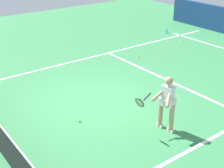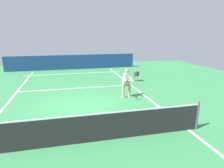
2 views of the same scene
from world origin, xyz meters
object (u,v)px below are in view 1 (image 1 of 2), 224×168
at_px(tennis_player, 166,102).
at_px(tennis_ball_mid, 80,121).
at_px(tennis_ball_near, 138,57).
at_px(tennis_ball_far, 183,41).
at_px(water_bottle, 167,31).

relative_size(tennis_player, tennis_ball_mid, 23.48).
relative_size(tennis_ball_near, tennis_ball_far, 1.00).
relative_size(tennis_ball_far, water_bottle, 0.28).
bearing_deg(tennis_ball_mid, tennis_ball_far, -67.01).
height_order(tennis_ball_far, water_bottle, water_bottle).
bearing_deg(tennis_player, tennis_ball_mid, 44.30).
distance_m(tennis_ball_far, water_bottle, 1.60).
distance_m(tennis_player, tennis_ball_mid, 2.51).
relative_size(tennis_ball_mid, water_bottle, 0.28).
bearing_deg(tennis_player, water_bottle, -45.74).
xyz_separation_m(tennis_ball_near, tennis_ball_far, (0.40, -3.25, 0.00)).
bearing_deg(tennis_ball_mid, tennis_player, -135.70).
bearing_deg(tennis_player, tennis_ball_far, -51.33).
bearing_deg(tennis_ball_near, tennis_player, 146.35).
height_order(tennis_ball_near, tennis_ball_far, same).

